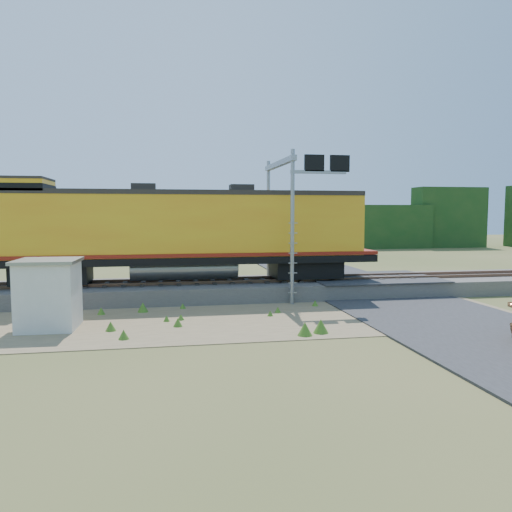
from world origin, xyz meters
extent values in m
plane|color=#475123|center=(0.00, 0.00, 0.00)|extent=(140.00, 140.00, 0.00)
cube|color=slate|center=(0.00, 6.00, 0.40)|extent=(70.00, 5.00, 0.80)
cube|color=brown|center=(0.00, 5.28, 0.88)|extent=(70.00, 0.10, 0.16)
cube|color=brown|center=(0.00, 6.72, 0.88)|extent=(70.00, 0.10, 0.16)
cube|color=#8C7754|center=(-2.00, 0.50, 0.01)|extent=(26.00, 8.00, 0.03)
cube|color=#38383A|center=(7.00, 6.00, 0.83)|extent=(7.00, 5.20, 0.06)
cube|color=#38383A|center=(7.00, 22.00, 0.04)|extent=(7.00, 24.00, 0.08)
cube|color=#163B15|center=(0.00, 38.00, 3.25)|extent=(36.00, 3.00, 6.50)
cube|color=#163B15|center=(40.00, 38.00, 3.00)|extent=(50.00, 3.00, 6.00)
cube|color=black|center=(-9.76, 6.00, 1.41)|extent=(3.59, 2.30, 0.90)
cube|color=black|center=(3.21, 6.00, 1.41)|extent=(3.59, 2.30, 0.90)
cube|color=black|center=(-3.28, 6.00, 2.04)|extent=(19.96, 2.99, 0.36)
cylinder|color=gray|center=(-3.28, 6.00, 1.56)|extent=(5.49, 1.20, 1.20)
cube|color=gold|center=(-3.28, 6.00, 3.76)|extent=(18.46, 2.89, 3.09)
cube|color=maroon|center=(-3.28, 6.00, 2.34)|extent=(19.96, 3.04, 0.18)
cube|color=#28231E|center=(-3.28, 6.00, 5.43)|extent=(18.46, 2.94, 0.24)
cube|color=gold|center=(-11.06, 6.00, 5.66)|extent=(2.59, 2.89, 0.70)
cube|color=#28231E|center=(-11.06, 6.00, 6.05)|extent=(2.59, 2.94, 0.12)
cube|color=black|center=(-11.06, 6.00, 5.61)|extent=(2.64, 2.94, 0.35)
cube|color=#28231E|center=(-5.27, 6.00, 5.66)|extent=(1.20, 1.00, 0.45)
cube|color=#28231E|center=(-0.29, 6.00, 5.66)|extent=(1.20, 1.00, 0.45)
cube|color=silver|center=(-8.63, -0.07, 1.28)|extent=(2.12, 2.12, 2.56)
cube|color=gray|center=(-8.63, -0.07, 2.61)|extent=(2.33, 2.33, 0.12)
cylinder|color=gray|center=(1.73, 3.20, 3.71)|extent=(0.19, 0.19, 7.42)
cylinder|color=gray|center=(1.73, 8.80, 3.71)|extent=(0.19, 0.19, 7.42)
cube|color=gray|center=(1.73, 6.00, 6.99)|extent=(0.26, 6.20, 0.26)
cube|color=gray|center=(3.01, 3.20, 6.36)|extent=(2.75, 0.16, 0.16)
cube|color=black|center=(2.79, 3.20, 6.78)|extent=(0.95, 0.16, 0.79)
cube|color=black|center=(4.07, 3.20, 6.78)|extent=(0.95, 0.16, 0.79)
camera|label=1|loc=(-4.26, -19.90, 4.44)|focal=35.00mm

